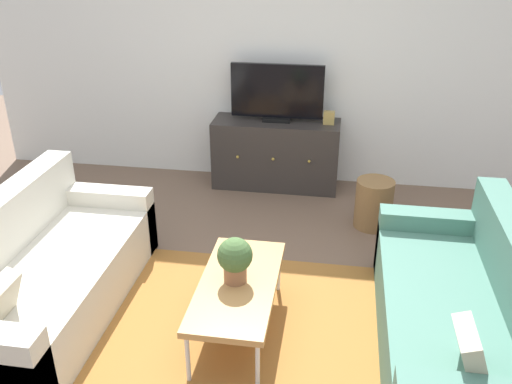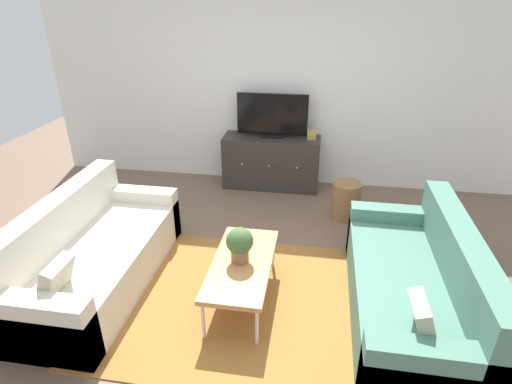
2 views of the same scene
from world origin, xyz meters
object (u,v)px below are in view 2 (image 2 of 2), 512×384
Objects in this scene: coffee_table at (242,265)px; flat_screen_tv at (272,116)px; couch_right_side at (419,291)px; wicker_basket at (346,200)px; couch_left_side at (89,257)px; tv_console at (271,162)px; mantel_clock at (312,135)px; potted_plant at (240,243)px.

coffee_table is 1.17× the size of flat_screen_tv.
couch_right_side is 4.30× the size of wicker_basket.
couch_left_side is 2.88m from couch_right_side.
tv_console is at bearing 143.27° from wicker_basket.
couch_left_side is 4.30× the size of wicker_basket.
coffee_table is (1.42, -0.00, 0.09)m from couch_left_side.
couch_left_side reaches higher than tv_console.
mantel_clock is at bearing 78.74° from coffee_table.
wicker_basket reaches higher than coffee_table.
mantel_clock reaches higher than coffee_table.
flat_screen_tv reaches higher than wicker_basket.
tv_console reaches higher than coffee_table.
tv_console is at bearing 122.48° from couch_right_side.
wicker_basket is at bearing 59.41° from potted_plant.
couch_right_side reaches higher than wicker_basket.
couch_right_side is 1.50× the size of tv_console.
couch_left_side is 1.79× the size of coffee_table.
potted_plant is 1.91m from wicker_basket.
flat_screen_tv is 1.47m from wicker_basket.
potted_plant reaches higher than wicker_basket.
couch_right_side is 14.88× the size of mantel_clock.
coffee_table is at bearing -119.82° from wicker_basket.
mantel_clock is (0.53, 0.00, 0.42)m from tv_console.
couch_left_side is 2.09× the size of flat_screen_tv.
couch_right_side is at bearing 0.11° from coffee_table.
wicker_basket is at bearing -36.73° from tv_console.
couch_left_side is at bearing -179.41° from potted_plant.
couch_right_side is 2.82m from tv_console.
couch_left_side is 14.88× the size of mantel_clock.
wicker_basket is at bearing -37.47° from flat_screen_tv.
mantel_clock is at bearing 112.55° from couch_right_side.
mantel_clock is at bearing 122.18° from wicker_basket.
tv_console reaches higher than wicker_basket.
mantel_clock is at bearing -2.18° from flat_screen_tv.
flat_screen_tv is 7.12× the size of mantel_clock.
coffee_table is at bearing -41.51° from potted_plant.
potted_plant is 2.42m from flat_screen_tv.
flat_screen_tv is at bearing 142.53° from wicker_basket.
couch_right_side is at bearing 0.00° from couch_left_side.
couch_right_side is 1.46m from coffee_table.
potted_plant is 0.34× the size of flat_screen_tv.
coffee_table is 0.20m from potted_plant.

